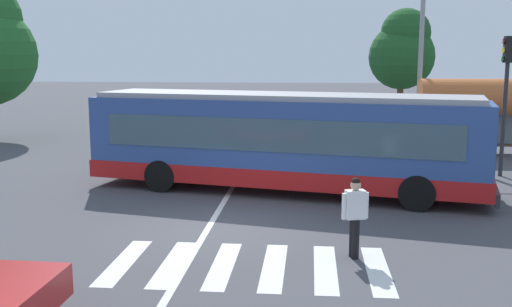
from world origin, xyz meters
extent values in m
plane|color=#47474C|center=(0.00, 0.00, 0.00)|extent=(160.00, 160.00, 0.00)
cylinder|color=black|center=(5.56, 4.41, 0.50)|extent=(1.04, 0.51, 1.00)
cylinder|color=black|center=(5.06, 2.11, 0.50)|extent=(1.04, 0.51, 1.00)
cylinder|color=black|center=(-1.99, 6.05, 0.50)|extent=(1.04, 0.51, 1.00)
cylinder|color=black|center=(-2.49, 3.76, 0.50)|extent=(1.04, 0.51, 1.00)
cube|color=#2D4C8E|center=(1.30, 4.13, 1.62)|extent=(12.34, 5.06, 2.55)
cube|color=red|center=(1.30, 4.13, 0.62)|extent=(12.47, 5.11, 0.55)
cube|color=#3D5666|center=(1.30, 4.13, 1.93)|extent=(10.94, 4.80, 0.96)
cube|color=#3D5666|center=(7.20, 2.85, 1.83)|extent=(0.52, 2.20, 1.63)
cube|color=black|center=(7.20, 2.85, 2.72)|extent=(0.47, 1.91, 0.28)
cube|color=#99999E|center=(1.30, 4.13, 2.98)|extent=(11.83, 4.76, 0.16)
cube|color=#28282B|center=(7.32, 2.82, 0.43)|extent=(0.66, 2.52, 0.36)
cylinder|color=black|center=(3.06, -1.81, 0.42)|extent=(0.16, 0.16, 0.85)
cylinder|color=black|center=(3.11, -1.95, 0.42)|extent=(0.16, 0.16, 0.85)
cube|color=white|center=(3.09, -1.88, 1.15)|extent=(0.46, 0.36, 0.60)
cylinder|color=white|center=(2.85, -1.94, 1.12)|extent=(0.10, 0.10, 0.55)
cylinder|color=white|center=(3.32, -1.82, 1.12)|extent=(0.10, 0.10, 0.55)
sphere|color=tan|center=(3.09, -1.88, 1.56)|extent=(0.22, 0.22, 0.22)
sphere|color=black|center=(3.09, -1.88, 1.63)|extent=(0.19, 0.19, 0.19)
cylinder|color=black|center=(-2.52, -5.20, 0.32)|extent=(0.64, 0.22, 0.64)
cylinder|color=black|center=(-2.72, 15.12, 0.32)|extent=(0.20, 0.64, 0.64)
cylinder|color=black|center=(-1.05, 15.12, 0.32)|extent=(0.20, 0.64, 0.64)
cylinder|color=black|center=(-2.72, 12.33, 0.32)|extent=(0.20, 0.64, 0.64)
cylinder|color=black|center=(-1.05, 12.33, 0.32)|extent=(0.20, 0.64, 0.64)
cube|color=white|center=(-1.89, 13.73, 0.64)|extent=(1.82, 4.50, 0.52)
cube|color=#3D5666|center=(-1.89, 13.64, 1.12)|extent=(1.60, 2.16, 0.44)
cube|color=white|center=(-1.89, 13.64, 1.30)|extent=(1.53, 1.98, 0.09)
cylinder|color=black|center=(-0.11, 15.11, 0.32)|extent=(0.21, 0.64, 0.64)
cylinder|color=black|center=(1.57, 15.14, 0.32)|extent=(0.21, 0.64, 0.64)
cylinder|color=black|center=(-0.07, 12.32, 0.32)|extent=(0.21, 0.64, 0.64)
cylinder|color=black|center=(1.61, 12.35, 0.32)|extent=(0.21, 0.64, 0.64)
cube|color=#B7BABF|center=(0.75, 13.73, 0.64)|extent=(1.89, 4.53, 0.52)
cube|color=#3D5666|center=(0.75, 13.64, 1.12)|extent=(1.64, 2.18, 0.44)
cube|color=#B7BABF|center=(0.75, 13.64, 1.30)|extent=(1.56, 2.00, 0.09)
cylinder|color=black|center=(2.64, 15.38, 0.32)|extent=(0.23, 0.65, 0.64)
cylinder|color=black|center=(4.31, 15.29, 0.32)|extent=(0.23, 0.65, 0.64)
cylinder|color=black|center=(2.50, 12.60, 0.32)|extent=(0.23, 0.65, 0.64)
cylinder|color=black|center=(4.17, 12.51, 0.32)|extent=(0.23, 0.65, 0.64)
cube|color=black|center=(3.40, 13.95, 0.64)|extent=(2.05, 4.59, 0.52)
cube|color=#3D5666|center=(3.40, 13.86, 1.12)|extent=(1.71, 2.24, 0.44)
cube|color=black|center=(3.40, 13.86, 1.30)|extent=(1.63, 2.06, 0.09)
cylinder|color=#28282B|center=(8.85, 7.25, 1.98)|extent=(0.14, 0.14, 3.96)
cube|color=black|center=(8.85, 7.25, 4.41)|extent=(0.28, 0.32, 0.90)
cylinder|color=#410907|center=(8.68, 7.25, 4.68)|extent=(0.04, 0.20, 0.20)
cylinder|color=yellow|center=(8.68, 7.25, 4.38)|extent=(0.04, 0.20, 0.20)
cylinder|color=#093B10|center=(8.68, 7.25, 4.08)|extent=(0.04, 0.20, 0.20)
cylinder|color=#28282B|center=(6.77, 11.72, 1.15)|extent=(0.12, 0.12, 2.30)
cube|color=slate|center=(9.08, 12.42, 1.26)|extent=(4.43, 0.04, 1.93)
cylinder|color=#BC602D|center=(9.08, 11.72, 2.48)|extent=(4.71, 1.54, 1.54)
cube|color=#4C3823|center=(9.08, 11.72, 0.45)|extent=(3.69, 0.36, 0.08)
cylinder|color=#939399|center=(6.81, 12.28, 4.10)|extent=(0.20, 0.20, 8.20)
cylinder|color=brown|center=(7.28, 20.96, 1.42)|extent=(0.36, 0.36, 2.84)
sphere|color=#1E5123|center=(7.28, 20.96, 4.15)|extent=(3.75, 3.75, 3.75)
sphere|color=#1E5123|center=(7.44, 20.84, 5.46)|extent=(2.81, 2.81, 2.81)
cube|color=silver|center=(-1.66, -2.60, 0.00)|extent=(0.45, 2.77, 0.01)
cube|color=silver|center=(-0.63, -2.60, 0.00)|extent=(0.45, 2.77, 0.01)
cube|color=silver|center=(0.41, -2.60, 0.00)|extent=(0.45, 2.77, 0.01)
cube|color=silver|center=(1.44, -2.60, 0.00)|extent=(0.45, 2.77, 0.01)
cube|color=silver|center=(2.47, -2.60, 0.00)|extent=(0.45, 2.77, 0.01)
cube|color=silver|center=(3.51, -2.60, 0.00)|extent=(0.45, 2.77, 0.01)
cube|color=silver|center=(-0.34, 2.00, 0.00)|extent=(0.16, 24.00, 0.01)
camera|label=1|loc=(2.13, -13.96, 4.20)|focal=41.51mm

